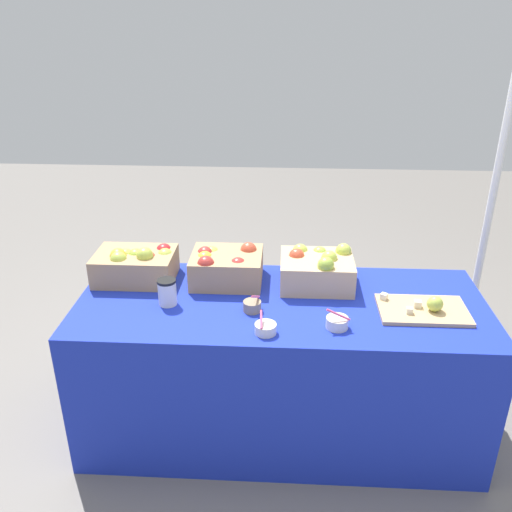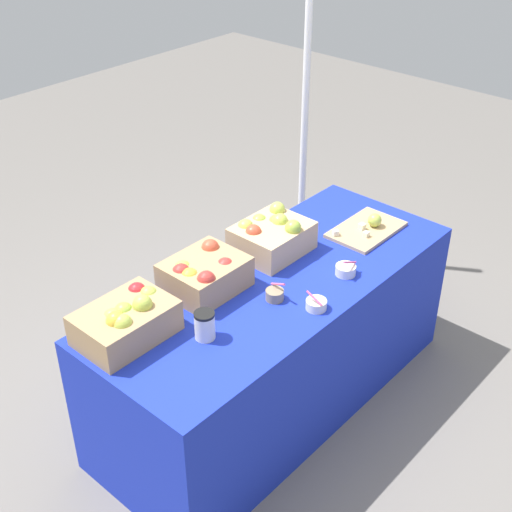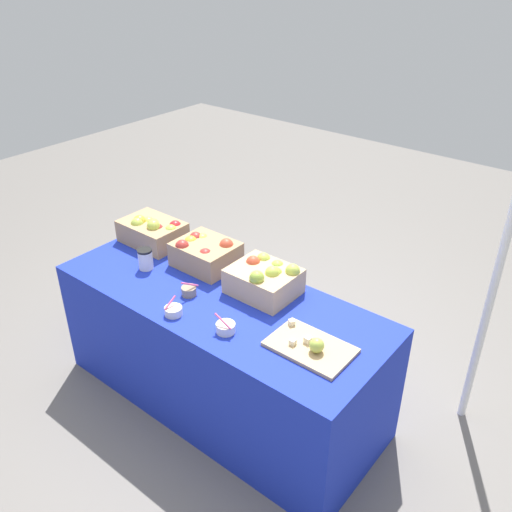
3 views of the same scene
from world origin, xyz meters
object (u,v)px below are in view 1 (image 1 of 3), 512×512
object	(u,v)px
cutting_board_front	(424,309)
sample_bowl_near	(265,328)
apple_crate_middle	(225,266)
sample_bowl_mid	(252,306)
apple_crate_right	(317,269)
tent_pole	(493,195)
coffee_cup	(167,292)
apple_crate_left	(137,264)
sample_bowl_far	(337,322)

from	to	relation	value
cutting_board_front	sample_bowl_near	size ratio (longest dim) A/B	4.30
apple_crate_middle	sample_bowl_mid	world-z (taller)	apple_crate_middle
apple_crate_right	tent_pole	distance (m)	1.18
apple_crate_right	coffee_cup	size ratio (longest dim) A/B	2.83
apple_crate_middle	sample_bowl_near	size ratio (longest dim) A/B	3.77
sample_bowl_near	coffee_cup	xyz separation A→B (m)	(-0.46, 0.22, 0.04)
apple_crate_left	sample_bowl_far	distance (m)	1.04
sample_bowl_near	sample_bowl_mid	xyz separation A→B (m)	(-0.07, 0.18, 0.00)
coffee_cup	tent_pole	size ratio (longest dim) A/B	0.06
apple_crate_right	sample_bowl_far	distance (m)	0.41
coffee_cup	tent_pole	world-z (taller)	tent_pole
sample_bowl_near	sample_bowl_mid	size ratio (longest dim) A/B	0.87
cutting_board_front	coffee_cup	world-z (taller)	coffee_cup
sample_bowl_mid	sample_bowl_far	world-z (taller)	sample_bowl_mid
apple_crate_left	cutting_board_front	bearing A→B (deg)	-10.41
apple_crate_left	sample_bowl_near	bearing A→B (deg)	-34.87
apple_crate_left	tent_pole	bearing A→B (deg)	17.29
apple_crate_left	sample_bowl_far	size ratio (longest dim) A/B	3.77
apple_crate_right	cutting_board_front	distance (m)	0.53
apple_crate_right	sample_bowl_near	world-z (taller)	apple_crate_right
apple_crate_right	cutting_board_front	xyz separation A→B (m)	(0.47, -0.25, -0.07)
apple_crate_middle	sample_bowl_near	distance (m)	0.52
apple_crate_right	coffee_cup	xyz separation A→B (m)	(-0.69, -0.24, -0.02)
apple_crate_middle	sample_bowl_far	size ratio (longest dim) A/B	3.34
cutting_board_front	tent_pole	size ratio (longest dim) A/B	0.19
apple_crate_right	sample_bowl_near	bearing A→B (deg)	-117.15
sample_bowl_mid	tent_pole	bearing A→B (deg)	33.82
sample_bowl_far	sample_bowl_near	bearing A→B (deg)	-168.71
sample_bowl_near	tent_pole	world-z (taller)	tent_pole
apple_crate_right	sample_bowl_mid	xyz separation A→B (m)	(-0.30, -0.28, -0.06)
apple_crate_right	coffee_cup	world-z (taller)	apple_crate_right
apple_crate_middle	coffee_cup	world-z (taller)	apple_crate_middle
apple_crate_middle	cutting_board_front	bearing A→B (deg)	-15.50
apple_crate_left	coffee_cup	xyz separation A→B (m)	(0.20, -0.24, -0.02)
sample_bowl_mid	tent_pole	size ratio (longest dim) A/B	0.05
apple_crate_middle	sample_bowl_far	xyz separation A→B (m)	(0.52, -0.40, -0.06)
sample_bowl_far	apple_crate_left	bearing A→B (deg)	157.45
apple_crate_left	apple_crate_right	size ratio (longest dim) A/B	1.11
apple_crate_right	apple_crate_left	bearing A→B (deg)	179.73
apple_crate_left	sample_bowl_near	world-z (taller)	apple_crate_left
sample_bowl_far	coffee_cup	xyz separation A→B (m)	(-0.76, 0.16, 0.04)
sample_bowl_far	tent_pole	size ratio (longest dim) A/B	0.05
sample_bowl_near	coffee_cup	size ratio (longest dim) A/B	0.74
apple_crate_middle	apple_crate_right	world-z (taller)	apple_crate_right
sample_bowl_far	coffee_cup	bearing A→B (deg)	168.23
apple_crate_left	sample_bowl_near	xyz separation A→B (m)	(0.66, -0.46, -0.06)
apple_crate_middle	sample_bowl_far	world-z (taller)	apple_crate_middle
apple_crate_middle	apple_crate_right	size ratio (longest dim) A/B	0.98
cutting_board_front	coffee_cup	xyz separation A→B (m)	(-1.16, 0.01, 0.05)
tent_pole	sample_bowl_mid	bearing A→B (deg)	-146.18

